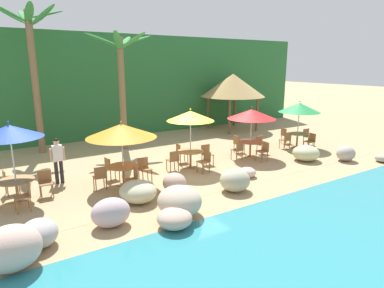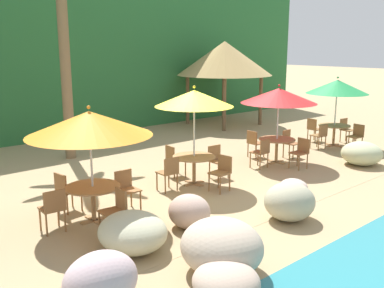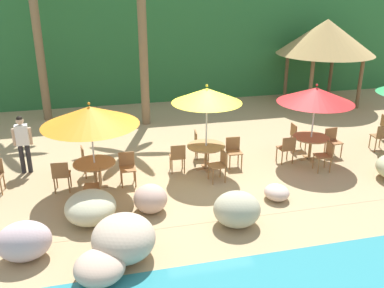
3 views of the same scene
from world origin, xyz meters
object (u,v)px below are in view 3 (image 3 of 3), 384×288
Objects in this scene: chair_yellow_seaward at (234,150)px; chair_yellow_inland at (199,142)px; waiter_in_white at (23,140)px; chair_orange_left at (61,174)px; dining_table_red at (311,141)px; chair_red_left at (287,148)px; dining_table_yellow at (206,149)px; chair_green_left at (381,136)px; chair_orange_inland at (87,159)px; umbrella_yellow at (207,96)px; palapa_hut at (326,37)px; chair_red_inland at (296,135)px; chair_yellow_left at (178,156)px; chair_yellow_right at (220,164)px; chair_red_seaward at (332,140)px; chair_orange_right at (96,185)px; dining_table_orange at (95,167)px; chair_orange_seaward at (127,166)px; umbrella_red at (316,95)px; palm_tree_second at (142,19)px; chair_red_right at (326,154)px; umbrella_orange at (90,116)px.

chair_yellow_inland is (-0.84, 0.82, 0.00)m from chair_yellow_seaward.
chair_orange_left is at bearing -54.75° from waiter_in_white.
chair_red_left is (-0.85, -0.13, -0.10)m from dining_table_red.
chair_green_left is (5.85, 0.06, -0.10)m from dining_table_yellow.
umbrella_yellow reaches higher than chair_orange_inland.
palapa_hut is (6.91, 5.75, 0.70)m from umbrella_yellow.
chair_red_inland is at bearing -1.10° from chair_yellow_inland.
chair_yellow_left is 1.29m from chair_yellow_right.
chair_orange_inland is 1.00× the size of chair_red_seaward.
chair_orange_right is at bearing -150.59° from chair_yellow_left.
chair_red_inland and chair_red_left have the same top height.
chair_yellow_inland reaches higher than dining_table_orange.
chair_red_left is at bearing -170.40° from chair_red_seaward.
umbrella_yellow reaches higher than chair_yellow_left.
chair_yellow_left is 3.31m from chair_red_left.
chair_orange_right is 0.34× the size of umbrella_yellow.
chair_orange_seaward is 0.37× the size of umbrella_red.
dining_table_orange is 2.35m from chair_yellow_left.
dining_table_red is 1.26× the size of chair_green_left.
dining_table_orange is at bearing -111.70° from palm_tree_second.
chair_yellow_right is 3.57m from umbrella_red.
umbrella_orange is at bearing 176.24° from chair_red_right.
chair_green_left is (6.70, 0.11, 0.00)m from chair_yellow_left.
palapa_hut is at bearing 27.77° from chair_orange_inland.
umbrella_orange reaches higher than chair_yellow_seaward.
chair_yellow_seaward is 2.51m from chair_red_inland.
chair_yellow_left is (-0.87, -0.90, 0.00)m from chair_yellow_inland.
palapa_hut is at bearing 39.75° from dining_table_yellow.
chair_red_right is at bearing -5.28° from chair_orange_seaward.
chair_yellow_seaward and chair_red_right have the same top height.
umbrella_orange is 2.82× the size of chair_orange_inland.
umbrella_orange is 0.58× the size of palapa_hut.
chair_orange_seaward is 1.71m from chair_orange_left.
dining_table_orange is at bearing -175.39° from chair_red_seaward.
chair_yellow_left reaches higher than dining_table_orange.
chair_orange_seaward is 1.00× the size of chair_red_seaward.
chair_orange_left is at bearing 176.84° from chair_red_right.
chair_green_left is (5.69, 0.90, 0.00)m from chair_yellow_right.
chair_yellow_left and chair_yellow_right have the same top height.
chair_red_seaward is (3.97, 0.94, 0.00)m from chair_yellow_right.
chair_green_left is at bearing -15.66° from chair_red_inland.
chair_green_left is at bearing -33.11° from palm_tree_second.
waiter_in_white is at bearing 171.17° from chair_red_left.
chair_red_inland is 1.71m from chair_red_right.
chair_yellow_seaward is at bearing -178.97° from chair_red_seaward.
dining_table_yellow is at bearing 178.93° from umbrella_red.
chair_green_left is at bearing -4.80° from waiter_in_white.
chair_red_right is (0.02, -0.85, -0.10)m from dining_table_red.
dining_table_red is 0.86m from chair_red_right.
palm_tree_second is at bearing 103.73° from umbrella_yellow.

